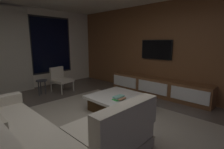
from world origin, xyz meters
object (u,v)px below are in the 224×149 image
(side_stool, at_px, (42,83))
(media_console, at_px, (157,87))
(coffee_table, at_px, (118,103))
(accent_chair_near_window, at_px, (60,78))
(sectional_couch, at_px, (41,137))
(book_stack_on_coffee_table, at_px, (119,98))
(mounted_tv, at_px, (156,50))

(side_stool, bearing_deg, media_console, -46.62)
(coffee_table, xyz_separation_m, media_console, (1.65, -0.09, 0.06))
(accent_chair_near_window, height_order, media_console, accent_chair_near_window)
(coffee_table, bearing_deg, accent_chair_near_window, 92.88)
(sectional_couch, bearing_deg, book_stack_on_coffee_table, 4.68)
(coffee_table, relative_size, side_stool, 2.52)
(sectional_couch, xyz_separation_m, media_console, (3.59, 0.24, -0.04))
(book_stack_on_coffee_table, bearing_deg, sectional_couch, -175.32)
(accent_chair_near_window, bearing_deg, mounted_tv, -49.61)
(sectional_couch, bearing_deg, media_console, 3.85)
(accent_chair_near_window, distance_m, mounted_tv, 3.14)
(accent_chair_near_window, bearing_deg, coffee_table, -87.12)
(side_stool, bearing_deg, book_stack_on_coffee_table, -78.02)
(mounted_tv, bearing_deg, media_console, -132.46)
(coffee_table, bearing_deg, book_stack_on_coffee_table, -131.98)
(side_stool, bearing_deg, coffee_table, -73.30)
(coffee_table, bearing_deg, sectional_couch, -170.21)
(mounted_tv, bearing_deg, accent_chair_near_window, 130.39)
(accent_chair_near_window, bearing_deg, book_stack_on_coffee_table, -91.14)
(coffee_table, relative_size, media_console, 0.37)
(accent_chair_near_window, distance_m, media_console, 3.06)
(coffee_table, height_order, mounted_tv, mounted_tv)
(media_console, xyz_separation_m, mounted_tv, (0.18, 0.20, 1.10))
(book_stack_on_coffee_table, bearing_deg, side_stool, 101.98)
(mounted_tv, bearing_deg, side_stool, 137.83)
(media_console, bearing_deg, side_stool, 133.38)
(side_stool, distance_m, media_console, 3.45)
(sectional_couch, relative_size, media_console, 0.81)
(side_stool, relative_size, mounted_tv, 0.46)
(book_stack_on_coffee_table, xyz_separation_m, mounted_tv, (2.00, 0.29, 0.95))
(sectional_couch, xyz_separation_m, accent_chair_near_window, (1.83, 2.73, 0.14))
(book_stack_on_coffee_table, xyz_separation_m, media_console, (1.82, 0.10, -0.14))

